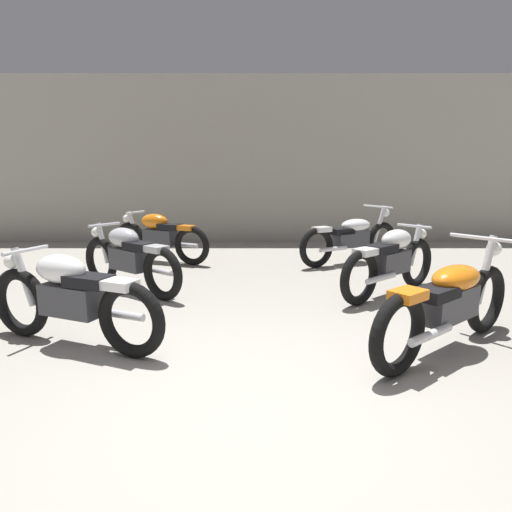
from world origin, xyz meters
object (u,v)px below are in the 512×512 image
Objects in this scene: motorcycle_left_row_2 at (160,236)px; motorcycle_right_row_0 at (450,302)px; motorcycle_right_row_1 at (392,260)px; motorcycle_left_row_0 at (72,297)px; motorcycle_left_row_1 at (130,257)px; motorcycle_right_row_2 at (353,237)px.

motorcycle_right_row_0 is (3.38, -3.86, -0.01)m from motorcycle_left_row_2.
motorcycle_right_row_0 is 1.12× the size of motorcycle_right_row_1.
motorcycle_left_row_0 is 1.01× the size of motorcycle_left_row_2.
motorcycle_left_row_1 is 1.91m from motorcycle_left_row_2.
motorcycle_right_row_2 is (-0.07, 2.00, -0.01)m from motorcycle_right_row_1.
motorcycle_left_row_1 is (-0.01, 1.84, 0.00)m from motorcycle_left_row_0.
motorcycle_left_row_2 is at bearing 90.29° from motorcycle_left_row_0.
motorcycle_right_row_0 is at bearing -30.14° from motorcycle_left_row_1.
motorcycle_left_row_2 is 1.18× the size of motorcycle_right_row_1.
motorcycle_left_row_1 is at bearing 90.18° from motorcycle_left_row_0.
motorcycle_left_row_1 is at bearing 149.86° from motorcycle_right_row_0.
motorcycle_left_row_2 is at bearing 178.44° from motorcycle_right_row_2.
motorcycle_left_row_0 is 1.19× the size of motorcycle_right_row_1.
motorcycle_left_row_0 is 1.84m from motorcycle_left_row_1.
motorcycle_right_row_1 is at bearing 88.87° from motorcycle_right_row_0.
motorcycle_left_row_0 is 4.94m from motorcycle_right_row_2.
motorcycle_right_row_1 is at bearing -31.48° from motorcycle_left_row_2.
motorcycle_left_row_0 is 0.97× the size of motorcycle_right_row_2.
motorcycle_right_row_1 is (3.40, -0.18, 0.00)m from motorcycle_left_row_1.
motorcycle_right_row_0 is (3.36, -0.12, -0.01)m from motorcycle_left_row_0.
motorcycle_left_row_0 is 3.75m from motorcycle_left_row_2.
motorcycle_right_row_1 is at bearing -87.85° from motorcycle_right_row_2.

